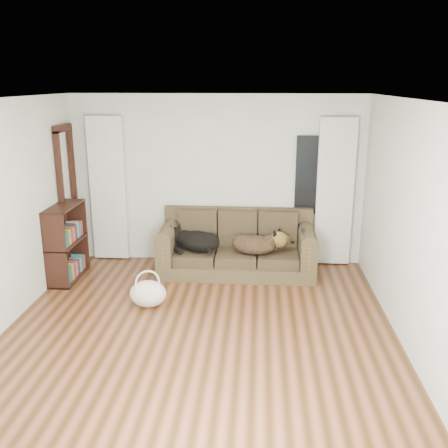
# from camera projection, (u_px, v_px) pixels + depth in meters

# --- Properties ---
(floor) EXTENTS (5.00, 5.00, 0.00)m
(floor) POSITION_uv_depth(u_px,v_px,m) (198.00, 335.00, 5.67)
(floor) COLOR #3B240F
(floor) RESTS_ON ground
(ceiling) EXTENTS (5.00, 5.00, 0.00)m
(ceiling) POSITION_uv_depth(u_px,v_px,m) (195.00, 100.00, 4.94)
(ceiling) COLOR white
(ceiling) RESTS_ON ground
(wall_back) EXTENTS (4.50, 0.04, 2.60)m
(wall_back) POSITION_uv_depth(u_px,v_px,m) (217.00, 180.00, 7.70)
(wall_back) COLOR silver
(wall_back) RESTS_ON ground
(wall_right) EXTENTS (0.04, 5.00, 2.60)m
(wall_right) POSITION_uv_depth(u_px,v_px,m) (413.00, 230.00, 5.15)
(wall_right) COLOR silver
(wall_right) RESTS_ON ground
(curtain_left) EXTENTS (0.55, 0.08, 2.25)m
(curtain_left) POSITION_uv_depth(u_px,v_px,m) (108.00, 189.00, 7.78)
(curtain_left) COLOR silver
(curtain_left) RESTS_ON ground
(curtain_right) EXTENTS (0.55, 0.08, 2.25)m
(curtain_right) POSITION_uv_depth(u_px,v_px,m) (335.00, 193.00, 7.54)
(curtain_right) COLOR silver
(curtain_right) RESTS_ON ground
(window_pane) EXTENTS (0.50, 0.03, 1.20)m
(window_pane) POSITION_uv_depth(u_px,v_px,m) (312.00, 175.00, 7.54)
(window_pane) COLOR black
(window_pane) RESTS_ON wall_back
(door_casing) EXTENTS (0.07, 0.60, 2.10)m
(door_casing) POSITION_uv_depth(u_px,v_px,m) (69.00, 200.00, 7.49)
(door_casing) COLOR black
(door_casing) RESTS_ON ground
(sofa) EXTENTS (2.29, 0.99, 0.94)m
(sofa) POSITION_uv_depth(u_px,v_px,m) (237.00, 244.00, 7.41)
(sofa) COLOR #423524
(sofa) RESTS_ON floor
(dog_black_lab) EXTENTS (0.84, 0.77, 0.29)m
(dog_black_lab) POSITION_uv_depth(u_px,v_px,m) (195.00, 242.00, 7.39)
(dog_black_lab) COLOR black
(dog_black_lab) RESTS_ON sofa
(dog_shepherd) EXTENTS (0.77, 0.63, 0.30)m
(dog_shepherd) POSITION_uv_depth(u_px,v_px,m) (257.00, 244.00, 7.27)
(dog_shepherd) COLOR black
(dog_shepherd) RESTS_ON sofa
(tv_remote) EXTENTS (0.07, 0.18, 0.02)m
(tv_remote) POSITION_uv_depth(u_px,v_px,m) (303.00, 230.00, 7.12)
(tv_remote) COLOR black
(tv_remote) RESTS_ON sofa
(tote_bag) EXTENTS (0.51, 0.42, 0.34)m
(tote_bag) POSITION_uv_depth(u_px,v_px,m) (148.00, 294.00, 6.35)
(tote_bag) COLOR beige
(tote_bag) RESTS_ON floor
(bookshelf) EXTENTS (0.34, 0.88, 1.09)m
(bookshelf) POSITION_uv_depth(u_px,v_px,m) (67.00, 245.00, 7.17)
(bookshelf) COLOR black
(bookshelf) RESTS_ON floor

